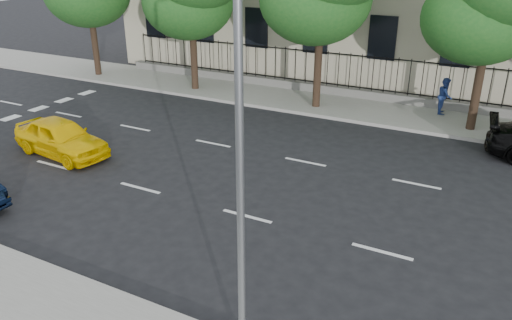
{
  "coord_description": "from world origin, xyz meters",
  "views": [
    {
      "loc": [
        6.15,
        -8.74,
        7.36
      ],
      "look_at": [
        0.03,
        3.0,
        1.62
      ],
      "focal_mm": 35.0,
      "sensor_mm": 36.0,
      "label": 1
    }
  ],
  "objects": [
    {
      "name": "ground",
      "position": [
        0.0,
        0.0,
        0.0
      ],
      "size": [
        120.0,
        120.0,
        0.0
      ],
      "primitive_type": "plane",
      "color": "black",
      "rests_on": "ground"
    },
    {
      "name": "far_sidewalk",
      "position": [
        0.0,
        14.0,
        0.07
      ],
      "size": [
        60.0,
        4.0,
        0.15
      ],
      "primitive_type": "cube",
      "color": "gray",
      "rests_on": "ground"
    },
    {
      "name": "lane_markings",
      "position": [
        0.0,
        4.75,
        0.01
      ],
      "size": [
        49.6,
        4.62,
        0.01
      ],
      "primitive_type": null,
      "color": "silver",
      "rests_on": "ground"
    },
    {
      "name": "iron_fence",
      "position": [
        0.0,
        15.7,
        0.65
      ],
      "size": [
        30.0,
        0.5,
        2.2
      ],
      "color": "slate",
      "rests_on": "far_sidewalk"
    },
    {
      "name": "street_light",
      "position": [
        2.5,
        -1.77,
        5.15
      ],
      "size": [
        0.25,
        3.32,
        8.05
      ],
      "color": "slate",
      "rests_on": "near_sidewalk"
    },
    {
      "name": "yellow_taxi",
      "position": [
        -8.44,
        3.39,
        0.7
      ],
      "size": [
        4.31,
        2.18,
        1.41
      ],
      "primitive_type": "imported",
      "rotation": [
        0.0,
        0.0,
        1.44
      ],
      "color": "#FDCC00",
      "rests_on": "ground"
    },
    {
      "name": "pedestrian_far",
      "position": [
        3.62,
        14.86,
        0.98
      ],
      "size": [
        0.74,
        0.89,
        1.66
      ],
      "primitive_type": "imported",
      "rotation": [
        0.0,
        0.0,
        1.71
      ],
      "color": "navy",
      "rests_on": "far_sidewalk"
    }
  ]
}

